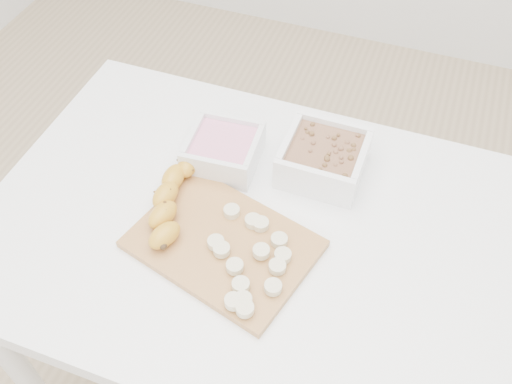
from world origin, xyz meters
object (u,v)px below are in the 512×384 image
(cutting_board, at_px, (223,244))
(bowl_yogurt, at_px, (224,149))
(bowl_granola, at_px, (324,158))
(table, at_px, (251,254))
(banana, at_px, (172,199))

(cutting_board, bearing_deg, bowl_yogurt, 111.76)
(bowl_granola, bearing_deg, table, -116.43)
(bowl_yogurt, distance_m, banana, 0.16)
(banana, bearing_deg, bowl_granola, 40.66)
(cutting_board, height_order, banana, banana)
(bowl_yogurt, height_order, bowl_granola, bowl_granola)
(bowl_yogurt, bearing_deg, table, -51.35)
(cutting_board, bearing_deg, table, 65.58)
(table, bearing_deg, banana, -172.31)
(bowl_yogurt, distance_m, cutting_board, 0.21)
(table, distance_m, cutting_board, 0.12)
(bowl_granola, xyz_separation_m, banana, (-0.23, -0.20, -0.00))
(table, distance_m, bowl_granola, 0.24)
(table, xyz_separation_m, bowl_granola, (0.09, 0.18, 0.13))
(table, bearing_deg, cutting_board, -114.42)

